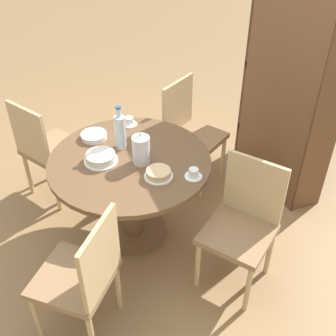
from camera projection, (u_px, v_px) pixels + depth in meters
ground_plane at (134, 231)px, 3.32m from camera, size 14.00×14.00×0.00m
dining_table at (131, 177)px, 2.98m from camera, size 1.13×1.13×0.70m
chair_a at (83, 276)px, 2.37m from camera, size 0.59×0.59×0.91m
chair_b at (243, 223)px, 2.70m from camera, size 0.59×0.59×0.91m
chair_c at (190, 131)px, 3.59m from camera, size 0.58×0.58×0.91m
chair_d at (47, 147)px, 3.39m from camera, size 0.58×0.58×0.91m
bookshelf at (287, 86)px, 3.36m from camera, size 0.97×0.28×1.87m
coffee_pot at (141, 149)px, 2.80m from camera, size 0.12×0.12×0.24m
water_bottle at (120, 131)px, 2.93m from camera, size 0.08×0.08×0.33m
cake_main at (101, 158)px, 2.85m from camera, size 0.23×0.23×0.06m
cake_second at (159, 174)px, 2.72m from camera, size 0.19×0.19×0.06m
cup_a at (193, 174)px, 2.72m from camera, size 0.12×0.12×0.06m
cup_b at (129, 122)px, 3.24m from camera, size 0.12×0.12×0.06m
plate_stack at (94, 136)px, 3.09m from camera, size 0.19×0.19×0.04m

